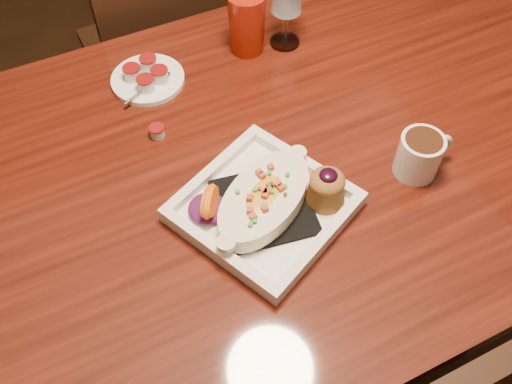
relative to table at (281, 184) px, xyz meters
name	(u,v)px	position (x,y,z in m)	size (l,w,h in m)	color
floor	(273,322)	(0.00, 0.00, -0.65)	(7.00, 7.00, 0.00)	black
table	(281,184)	(0.00, 0.00, 0.00)	(1.50, 0.90, 0.75)	#621B0E
chair_far	(174,55)	(0.00, 0.63, -0.15)	(0.42, 0.42, 0.93)	black
plate	(270,201)	(-0.08, -0.11, 0.12)	(0.33, 0.33, 0.08)	white
coffee_mug	(421,154)	(0.19, -0.14, 0.14)	(0.11, 0.08, 0.08)	white
saucer	(147,78)	(-0.16, 0.29, 0.11)	(0.15, 0.15, 0.10)	white
creamer_loose	(157,131)	(-0.19, 0.14, 0.11)	(0.03, 0.03, 0.02)	silver
red_tumbler	(247,23)	(0.07, 0.29, 0.16)	(0.08, 0.08, 0.13)	#AA1E0C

